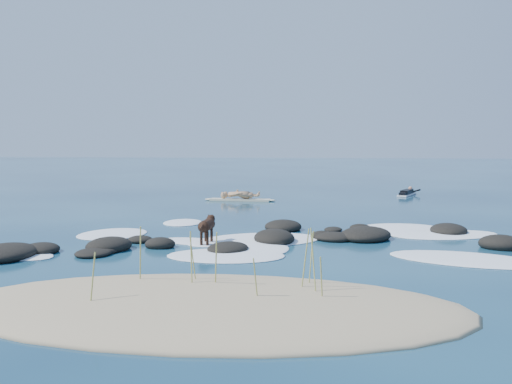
# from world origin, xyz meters

# --- Properties ---
(ground) EXTENTS (160.00, 160.00, 0.00)m
(ground) POSITION_xyz_m (0.00, 0.00, 0.00)
(ground) COLOR #0A2642
(ground) RESTS_ON ground
(sand_dune) EXTENTS (9.00, 4.40, 0.60)m
(sand_dune) POSITION_xyz_m (0.00, -8.20, 0.00)
(sand_dune) COLOR #9E8966
(sand_dune) RESTS_ON ground
(dune_grass) EXTENTS (3.76, 1.84, 1.21)m
(dune_grass) POSITION_xyz_m (0.40, -7.71, 0.65)
(dune_grass) COLOR #9B9C4B
(dune_grass) RESTS_ON ground
(reef_rocks) EXTENTS (15.10, 6.87, 0.49)m
(reef_rocks) POSITION_xyz_m (-0.63, -2.26, 0.10)
(reef_rocks) COLOR black
(reef_rocks) RESTS_ON ground
(breaking_foam) EXTENTS (15.98, 8.01, 0.12)m
(breaking_foam) POSITION_xyz_m (0.68, -1.68, 0.01)
(breaking_foam) COLOR white
(breaking_foam) RESTS_ON ground
(standing_surfer_rig) EXTENTS (3.44, 0.75, 1.96)m
(standing_surfer_rig) POSITION_xyz_m (-1.83, 9.21, 0.77)
(standing_surfer_rig) COLOR beige
(standing_surfer_rig) RESTS_ON ground
(paddling_surfer_rig) EXTENTS (1.45, 2.34, 0.41)m
(paddling_surfer_rig) POSITION_xyz_m (6.50, 12.91, 0.14)
(paddling_surfer_rig) COLOR silver
(paddling_surfer_rig) RESTS_ON ground
(dog) EXTENTS (0.37, 1.29, 0.81)m
(dog) POSITION_xyz_m (-1.15, -2.32, 0.54)
(dog) COLOR black
(dog) RESTS_ON ground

